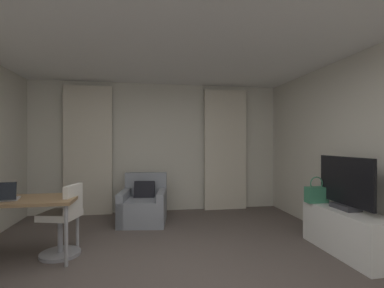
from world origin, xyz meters
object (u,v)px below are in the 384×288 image
(armchair, at_px, (144,206))
(laptop, at_px, (2,197))
(desk, at_px, (16,204))
(desk_chair, at_px, (63,224))
(handbag_primary, at_px, (316,194))
(tv_console, at_px, (348,232))
(tv_flatscreen, at_px, (345,185))

(armchair, relative_size, laptop, 2.65)
(desk, xyz_separation_m, laptop, (-0.11, -0.10, 0.11))
(armchair, bearing_deg, desk_chair, -126.83)
(armchair, distance_m, laptop, 2.22)
(armchair, height_order, desk_chair, desk_chair)
(handbag_primary, bearing_deg, desk, 179.74)
(laptop, height_order, tv_console, laptop)
(laptop, xyz_separation_m, handbag_primary, (4.01, 0.08, -0.11))
(tv_flatscreen, bearing_deg, desk, 173.80)
(armchair, height_order, laptop, laptop)
(desk, height_order, handbag_primary, handbag_primary)
(tv_flatscreen, bearing_deg, laptop, 175.31)
(tv_flatscreen, height_order, handbag_primary, tv_flatscreen)
(armchair, relative_size, desk_chair, 1.08)
(armchair, bearing_deg, laptop, -137.35)
(desk_chair, bearing_deg, armchair, 53.17)
(desk, bearing_deg, armchair, 42.74)
(desk, xyz_separation_m, desk_chair, (0.50, 0.06, -0.28))
(laptop, bearing_deg, tv_flatscreen, -4.69)
(armchair, xyz_separation_m, desk_chair, (-0.98, -1.30, 0.11))
(desk, xyz_separation_m, handbag_primary, (3.90, -0.02, -0.00))
(armchair, distance_m, handbag_primary, 2.81)
(desk_chair, height_order, tv_console, desk_chair)
(desk, bearing_deg, laptop, -138.50)
(armchair, distance_m, tv_console, 3.14)
(armchair, distance_m, tv_flatscreen, 3.17)
(armchair, bearing_deg, handbag_primary, -29.86)
(laptop, relative_size, handbag_primary, 0.98)
(tv_flatscreen, distance_m, handbag_primary, 0.48)
(laptop, height_order, tv_flatscreen, tv_flatscreen)
(tv_flatscreen, bearing_deg, tv_console, -90.00)
(armchair, xyz_separation_m, handbag_primary, (2.42, -1.39, 0.39))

